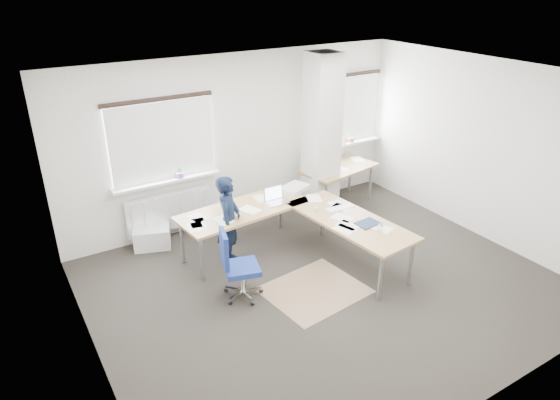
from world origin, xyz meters
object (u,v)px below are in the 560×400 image
desk_main (298,215)px  person (229,221)px  task_chair (239,279)px  desk_side (339,170)px

desk_main → person: 1.01m
person → desk_main: bearing=-72.0°
task_chair → person: (0.28, 0.84, 0.41)m
desk_side → task_chair: 3.31m
desk_main → task_chair: bearing=-164.5°
task_chair → person: person is taller
desk_side → person: 2.69m
desk_main → person: bearing=153.3°
desk_main → task_chair: 1.38m
desk_main → task_chair: task_chair is taller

